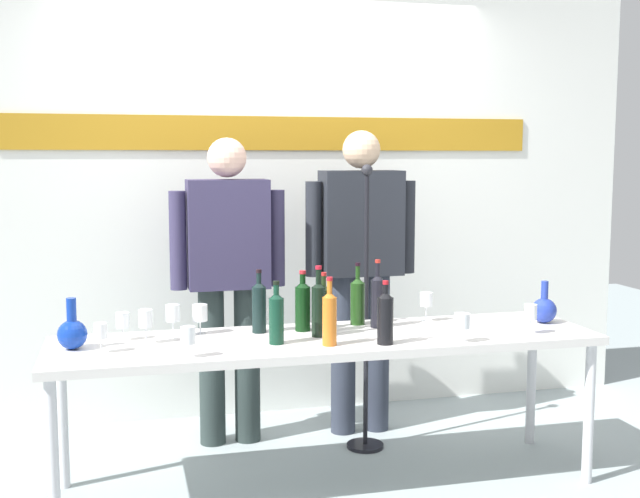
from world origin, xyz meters
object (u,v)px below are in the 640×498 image
Objects in this scene: presenter_right at (361,260)px; wine_bottle_8 at (385,316)px; decanter_blue_right at (544,309)px; wine_glass_right_0 at (426,300)px; wine_glass_left_5 at (146,319)px; wine_glass_left_0 at (200,313)px; wine_bottle_3 at (259,306)px; wine_glass_left_1 at (188,336)px; wine_bottle_1 at (330,317)px; wine_bottle_5 at (276,317)px; wine_glass_left_2 at (100,332)px; presenter_left at (228,270)px; wine_bottle_2 at (358,299)px; decanter_blue_left at (72,333)px; wine_bottle_6 at (319,307)px; microphone_stand at (366,355)px; wine_glass_left_3 at (123,321)px; wine_glass_right_2 at (531,312)px; wine_bottle_0 at (324,306)px; display_table at (328,348)px; wine_bottle_4 at (377,299)px; wine_bottle_7 at (303,304)px; wine_glass_right_1 at (462,322)px.

presenter_right is 5.92× the size of wine_bottle_8.
decanter_blue_right is 0.60m from wine_glass_right_0.
wine_glass_left_5 is (-1.21, -0.63, -0.15)m from presenter_right.
wine_bottle_3 is at bearing -7.95° from wine_glass_left_0.
wine_bottle_1 is at bearing 5.95° from wine_glass_left_1.
wine_bottle_5 reaches higher than wine_glass_left_2.
wine_bottle_2 is at bearing -38.53° from presenter_left.
decanter_blue_left is 0.13× the size of presenter_right.
wine_glass_left_5 reaches higher than wine_glass_right_0.
microphone_stand is (0.36, 0.41, -0.36)m from wine_bottle_6.
presenter_right is at bearing 22.46° from wine_glass_left_3.
presenter_left is 11.64× the size of wine_glass_right_2.
wine_bottle_0 is at bearing 176.66° from decanter_blue_right.
wine_glass_left_3 is (-0.93, 0.16, 0.14)m from display_table.
wine_bottle_5 is 2.16× the size of wine_glass_left_1.
wine_glass_left_3 is (0.09, 0.22, -0.00)m from wine_glass_left_2.
wine_bottle_4 is 2.16× the size of wine_glass_left_5.
wine_bottle_1 is 0.73m from wine_glass_right_0.
wine_bottle_7 is (-1.23, 0.12, 0.06)m from decanter_blue_right.
wine_bottle_8 is at bearing -14.62° from wine_bottle_5.
wine_glass_left_0 is at bearing 145.24° from wine_bottle_1.
wine_bottle_8 is 0.36m from wine_glass_right_1.
microphone_stand is (0.36, 0.60, -0.35)m from wine_bottle_1.
decanter_blue_left is at bearing 178.94° from wine_bottle_6.
wine_glass_right_0 is (0.61, 0.39, -0.02)m from wine_bottle_1.
wine_glass_right_0 is at bearing 9.89° from wine_glass_left_2.
wine_bottle_3 reaches higher than decanter_blue_right.
wine_glass_left_2 is at bearing 176.61° from wine_glass_right_2.
decanter_blue_left reaches higher than wine_glass_right_2.
wine_glass_right_1 is 0.79m from microphone_stand.
decanter_blue_right is 1.41m from wine_bottle_5.
wine_bottle_7 reaches higher than wine_glass_right_0.
wine_bottle_8 is at bearing -6.62° from wine_glass_left_2.
wine_bottle_6 is at bearing 168.94° from wine_glass_right_2.
decanter_blue_right is 1.20m from wine_bottle_1.
wine_bottle_4 reaches higher than decanter_blue_left.
wine_glass_right_1 is at bearing -26.33° from wine_bottle_3.
wine_bottle_0 reaches higher than wine_glass_right_2.
wine_glass_right_2 is at bearing -10.13° from wine_glass_left_3.
wine_bottle_0 reaches higher than wine_glass_left_3.
decanter_blue_left reaches higher than wine_glass_right_1.
wine_glass_right_0 is at bearing 18.16° from wine_bottle_6.
wine_bottle_7 is at bearing 98.74° from wine_bottle_1.
decanter_blue_right is at bearing -40.64° from presenter_right.
decanter_blue_left is 0.14× the size of presenter_left.
presenter_left is 0.72m from wine_bottle_0.
wine_bottle_0 is 1.05m from wine_glass_left_2.
wine_glass_left_0 is 1.09× the size of wine_glass_left_2.
wine_bottle_3 is 0.88m from wine_glass_right_0.
wine_glass_right_2 is at bearing -0.63° from wine_bottle_1.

